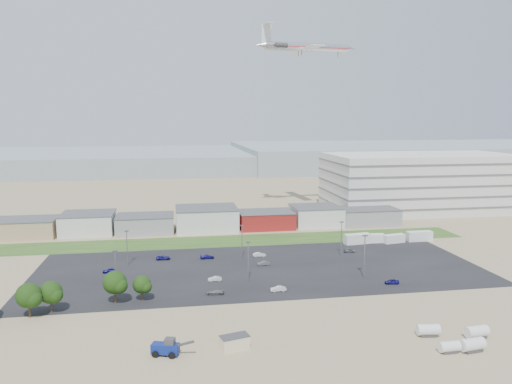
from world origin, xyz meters
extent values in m
plane|color=#8F7C5B|center=(0.00, 0.00, 0.00)|extent=(700.00, 700.00, 0.00)
cube|color=black|center=(5.00, 20.00, 0.01)|extent=(120.00, 50.00, 0.01)
cube|color=#244A1B|center=(0.00, 52.00, 0.01)|extent=(160.00, 16.00, 0.02)
cube|color=silver|center=(90.00, 95.00, 12.50)|extent=(80.00, 40.00, 25.00)
imported|color=navy|center=(34.80, 1.89, 0.60)|extent=(3.70, 1.90, 1.21)
imported|color=#595B5E|center=(-8.86, 1.82, 0.59)|extent=(4.20, 2.01, 1.18)
imported|color=silver|center=(-8.10, 11.35, 0.57)|extent=(3.44, 1.21, 1.13)
imported|color=navy|center=(-35.04, 22.81, 0.60)|extent=(3.66, 1.76, 1.21)
imported|color=navy|center=(-8.59, 31.92, 0.58)|extent=(4.09, 1.84, 1.16)
imported|color=#595B5E|center=(6.46, 22.72, 0.57)|extent=(3.57, 1.50, 1.15)
imported|color=#595B5E|center=(34.83, 31.67, 0.59)|extent=(3.55, 1.57, 1.19)
imported|color=navy|center=(-21.19, 33.00, 0.57)|extent=(4.09, 1.91, 1.13)
imported|color=silver|center=(6.82, 31.48, 0.62)|extent=(3.81, 1.41, 1.25)
imported|color=silver|center=(6.06, 1.41, 0.60)|extent=(3.70, 1.37, 1.21)
camera|label=1|loc=(-17.95, -109.24, 40.38)|focal=35.00mm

